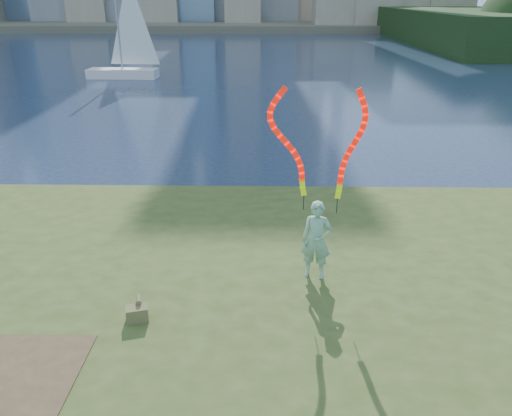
{
  "coord_description": "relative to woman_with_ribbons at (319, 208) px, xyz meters",
  "views": [
    {
      "loc": [
        2.08,
        -8.21,
        5.88
      ],
      "look_at": [
        1.91,
        1.0,
        1.91
      ],
      "focal_mm": 35.0,
      "sensor_mm": 36.0,
      "label": 1
    }
  ],
  "objects": [
    {
      "name": "grassy_knoll",
      "position": [
        -3.09,
        -2.58,
        -1.89
      ],
      "size": [
        20.0,
        18.0,
        0.8
      ],
      "color": "#354318",
      "rests_on": "ground"
    },
    {
      "name": "sailboat",
      "position": [
        -11.51,
        29.88,
        -0.79
      ],
      "size": [
        5.54,
        1.93,
        8.35
      ],
      "rotation": [
        0.0,
        0.0,
        -0.05
      ],
      "color": "silver",
      "rests_on": "ground"
    },
    {
      "name": "ground",
      "position": [
        -3.09,
        -0.28,
        -2.22
      ],
      "size": [
        320.0,
        320.0,
        0.0
      ],
      "primitive_type": "plane",
      "color": "#1A2741",
      "rests_on": "ground"
    },
    {
      "name": "canvas_bag",
      "position": [
        -3.14,
        -1.52,
        -1.28
      ],
      "size": [
        0.41,
        0.47,
        0.35
      ],
      "rotation": [
        0.0,
        0.0,
        0.28
      ],
      "color": "brown",
      "rests_on": "grassy_knoll"
    },
    {
      "name": "far_shore",
      "position": [
        -3.09,
        94.72,
        -1.62
      ],
      "size": [
        320.0,
        40.0,
        1.2
      ],
      "primitive_type": "cube",
      "color": "#514B3B",
      "rests_on": "ground"
    },
    {
      "name": "woman_with_ribbons",
      "position": [
        0.0,
        0.0,
        0.0
      ],
      "size": [
        1.98,
        0.58,
        3.95
      ],
      "rotation": [
        0.0,
        0.0,
        -0.23
      ],
      "color": "#196E43",
      "rests_on": "grassy_knoll"
    }
  ]
}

